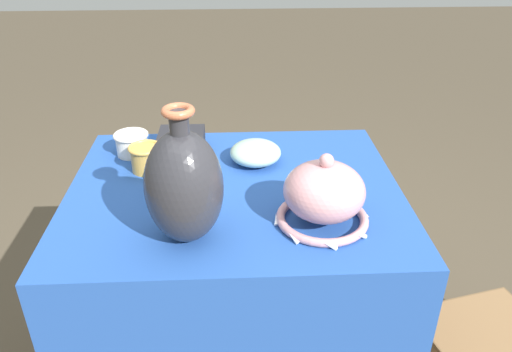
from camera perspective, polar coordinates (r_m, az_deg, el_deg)
The scene contains 9 objects.
display_table at distance 1.45m, azimuth -2.36°, elevation -4.98°, with size 0.93×0.77×0.80m.
vase_tall_bulbous at distance 1.14m, azimuth -8.18°, elevation -1.14°, with size 0.18×0.18×0.33m.
vase_dome_bell at distance 1.23m, azimuth 7.80°, elevation -2.24°, with size 0.24×0.24×0.19m.
mosaic_tile_box at distance 1.63m, azimuth -8.46°, elevation 3.95°, with size 0.15×0.14×0.06m.
cup_wide_ochre at distance 1.52m, azimuth -12.42°, elevation 2.13°, with size 0.10×0.10×0.08m.
jar_round_porcelain at distance 1.39m, azimuth -8.70°, elevation 1.14°, with size 0.11×0.11×0.15m.
bowl_shallow_celadon at distance 1.53m, azimuth -0.03°, elevation 2.69°, with size 0.16×0.16×0.07m, color #A8CCB7.
cup_wide_ivory at distance 1.63m, azimuth -13.98°, elevation 3.69°, with size 0.11×0.11×0.07m.
wooden_crate at distance 2.04m, azimuth 24.44°, elevation -17.67°, with size 0.49×0.44×0.20m.
Camera 1 is at (-0.00, -1.22, 1.51)m, focal length 35.00 mm.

